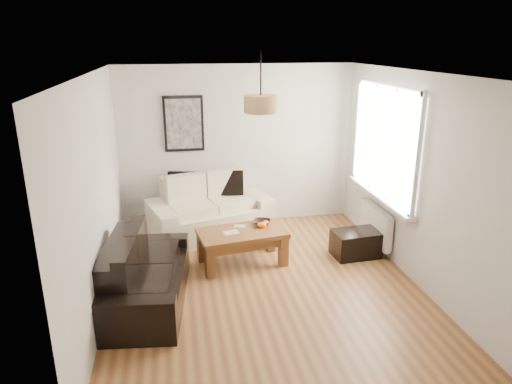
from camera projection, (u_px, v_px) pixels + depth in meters
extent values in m
plane|color=brown|center=(265.00, 286.00, 5.78)|extent=(4.50, 4.50, 0.00)
cube|color=white|center=(376.00, 224.00, 6.73)|extent=(0.10, 0.90, 0.52)
cylinder|color=tan|center=(261.00, 104.00, 5.37)|extent=(0.40, 0.40, 0.20)
cube|color=black|center=(356.00, 244.00, 6.55)|extent=(0.68, 0.47, 0.37)
cube|color=black|center=(182.00, 185.00, 7.25)|extent=(0.44, 0.22, 0.42)
cube|color=black|center=(231.00, 183.00, 7.39)|extent=(0.41, 0.17, 0.40)
imported|color=black|center=(262.00, 222.00, 6.45)|extent=(0.31, 0.31, 0.06)
sphere|color=orange|center=(263.00, 225.00, 6.33)|extent=(0.10, 0.10, 0.09)
sphere|color=orange|center=(266.00, 223.00, 6.40)|extent=(0.10, 0.10, 0.08)
sphere|color=orange|center=(260.00, 225.00, 6.33)|extent=(0.09, 0.09, 0.07)
cube|color=beige|center=(231.00, 232.00, 6.18)|extent=(0.23, 0.19, 0.01)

